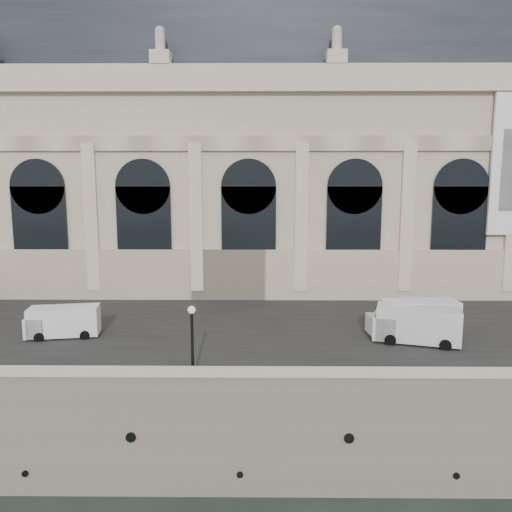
{
  "coord_description": "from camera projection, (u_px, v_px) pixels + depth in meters",
  "views": [
    {
      "loc": [
        -2.88,
        -25.57,
        17.61
      ],
      "look_at": [
        -3.3,
        22.0,
        10.34
      ],
      "focal_mm": 35.0,
      "sensor_mm": 36.0,
      "label": 1
    }
  ],
  "objects": [
    {
      "name": "ground",
      "position": [
        311.0,
        498.0,
        27.91
      ],
      "size": [
        260.0,
        260.0,
        0.0
      ],
      "primitive_type": "plane",
      "color": "black",
      "rests_on": "ground"
    },
    {
      "name": "lamp_left",
      "position": [
        192.0,
        344.0,
        28.68
      ],
      "size": [
        0.46,
        0.46,
        4.52
      ],
      "color": "black",
      "rests_on": "quay"
    },
    {
      "name": "quay",
      "position": [
        283.0,
        299.0,
        62.06
      ],
      "size": [
        160.0,
        70.0,
        6.0
      ],
      "primitive_type": "cube",
      "color": "#796E5D",
      "rests_on": "ground"
    },
    {
      "name": "parapet",
      "position": [
        312.0,
        381.0,
        27.51
      ],
      "size": [
        160.0,
        1.4,
        1.21
      ],
      "color": "#796E5D",
      "rests_on": "quay"
    },
    {
      "name": "van_c",
      "position": [
        412.0,
        325.0,
        35.71
      ],
      "size": [
        6.34,
        3.83,
        2.65
      ],
      "color": "silver",
      "rests_on": "quay"
    },
    {
      "name": "street",
      "position": [
        295.0,
        323.0,
        40.84
      ],
      "size": [
        160.0,
        24.0,
        0.06
      ],
      "primitive_type": "cube",
      "color": "#2D2D2D",
      "rests_on": "quay"
    },
    {
      "name": "van_b",
      "position": [
        60.0,
        322.0,
        37.03
      ],
      "size": [
        5.42,
        2.78,
        2.3
      ],
      "color": "white",
      "rests_on": "quay"
    },
    {
      "name": "box_truck",
      "position": [
        415.0,
        318.0,
        37.43
      ],
      "size": [
        6.8,
        2.82,
        2.68
      ],
      "color": "silver",
      "rests_on": "quay"
    },
    {
      "name": "museum",
      "position": [
        233.0,
        161.0,
        55.49
      ],
      "size": [
        69.0,
        18.7,
        29.1
      ],
      "color": "beige",
      "rests_on": "quay"
    }
  ]
}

